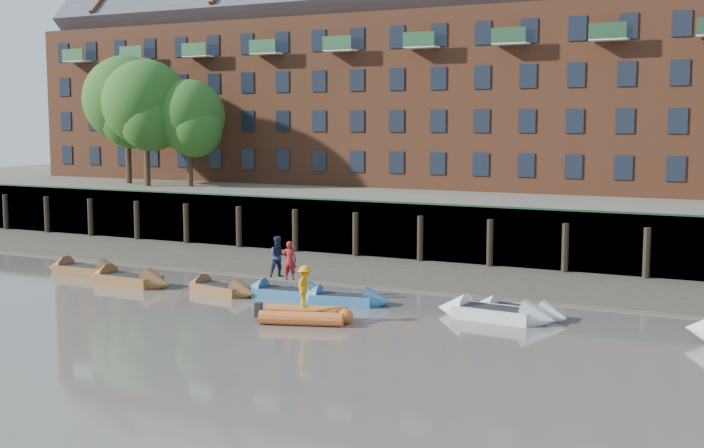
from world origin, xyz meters
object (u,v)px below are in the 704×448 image
Objects in this scene: rowboat_0 at (84,270)px; rowboat_5 at (494,313)px; rib_tender at (308,315)px; rowboat_1 at (129,280)px; rowboat_6 at (518,311)px; person_rower_b at (279,257)px; rowboat_3 at (286,293)px; rowboat_4 at (343,299)px; person_rib_crew at (305,286)px; person_rower_a at (290,260)px; rowboat_2 at (220,289)px.

rowboat_5 is at bearing -2.62° from rowboat_0.
rowboat_1 is at bearing 147.07° from rib_tender.
rowboat_6 is 8.44m from rib_tender.
rowboat_6 reaches higher than rib_tender.
rowboat_0 is 2.58× the size of person_rower_b.
rowboat_3 is 1.23× the size of rib_tender.
rowboat_4 is at bearing -174.98° from rowboat_5.
rowboat_5 is 3.03× the size of person_rib_crew.
rowboat_3 is 1.05× the size of rowboat_6.
rowboat_3 is at bearing -163.40° from rowboat_6.
rowboat_4 is 2.34× the size of person_rower_b.
rowboat_6 is (22.45, 0.56, -0.03)m from rowboat_0.
person_rower_a is (-9.30, -0.11, 1.46)m from rowboat_5.
rowboat_3 is at bearing -175.11° from rowboat_5.
rowboat_2 is 7.14m from rib_tender.
rowboat_3 is 9.52m from rowboat_5.
rib_tender is at bearing -94.91° from rowboat_4.
person_rower_a is 4.55m from person_rib_crew.
rowboat_4 is at bearing 168.40° from person_rower_a.
rowboat_0 reaches higher than rowboat_3.
rowboat_3 is 10.26m from rowboat_6.
person_rower_a is (-9.99, -1.07, 1.50)m from rowboat_6.
rowboat_2 is 3.26m from rowboat_3.
rowboat_0 is 22.46m from rowboat_6.
rowboat_5 is at bearing -69.20° from person_rib_crew.
rowboat_1 is 11.81m from person_rib_crew.
rowboat_1 is at bearing -18.21° from rowboat_0.
rowboat_6 is at bearing 173.28° from person_rower_a.
person_rib_crew is at bearing -55.81° from rowboat_3.
rowboat_3 is at bearing -3.72° from rowboat_0.
person_rower_b is 5.23m from person_rib_crew.
rowboat_6 is at bearing -0.24° from rowboat_3.
rib_tender is at bearing -11.87° from rowboat_1.
rowboat_0 is at bearing 146.47° from rib_tender.
person_rower_b is at bearing 166.00° from rowboat_4.
person_rib_crew is (6.27, -3.14, 1.19)m from rowboat_2.
rowboat_6 is (0.69, 0.96, -0.04)m from rowboat_5.
rowboat_2 is 12.75m from rowboat_5.
rowboat_0 is at bearing 165.79° from rowboat_1.
rowboat_4 is at bearing -5.23° from person_rib_crew.
rowboat_1 is 8.04m from person_rower_b.
rowboat_2 is 1.00× the size of rowboat_4.
rowboat_0 is 0.96× the size of rowboat_5.
person_rower_b is (-0.72, 0.26, 0.07)m from person_rower_a.
rowboat_0 is 15.95m from rib_tender.
rib_tender is (3.18, -3.64, 0.04)m from rowboat_3.
rowboat_1 is 1.15× the size of rowboat_2.
person_rower_a is at bearing -19.43° from rowboat_3.
rowboat_3 is at bearing 112.46° from rib_tender.
person_rib_crew is at bearing -11.89° from rowboat_1.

